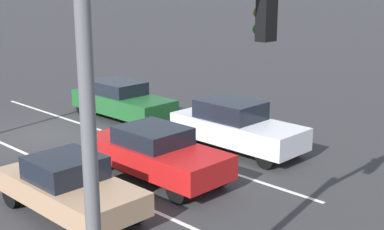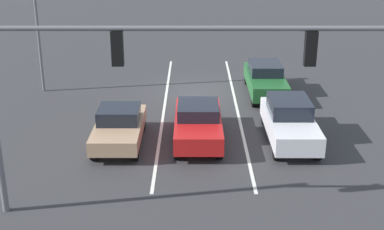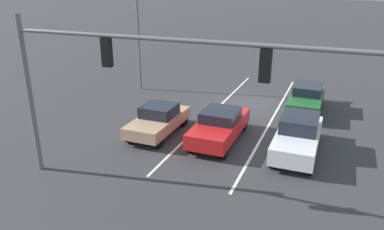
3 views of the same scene
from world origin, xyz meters
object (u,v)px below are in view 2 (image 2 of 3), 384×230
object	(u,v)px
car_white_leftlane_front	(290,121)
car_red_midlane_front	(198,122)
car_tan_rightlane_front	(119,126)
traffic_signal_gantry	(127,67)
car_darkgreen_leftlane_second	(265,79)

from	to	relation	value
car_white_leftlane_front	car_red_midlane_front	xyz separation A→B (m)	(3.58, 0.04, -0.05)
car_tan_rightlane_front	traffic_signal_gantry	size ratio (longest dim) A/B	0.34
car_darkgreen_leftlane_second	car_white_leftlane_front	bearing A→B (deg)	92.15
car_darkgreen_leftlane_second	car_red_midlane_front	bearing A→B (deg)	59.77
car_white_leftlane_front	car_darkgreen_leftlane_second	size ratio (longest dim) A/B	0.99
car_white_leftlane_front	traffic_signal_gantry	distance (m)	8.58
car_tan_rightlane_front	traffic_signal_gantry	bearing A→B (deg)	101.70
car_tan_rightlane_front	traffic_signal_gantry	xyz separation A→B (m)	(-1.04, 5.03, 3.75)
car_white_leftlane_front	car_darkgreen_leftlane_second	xyz separation A→B (m)	(0.22, -5.73, -0.02)
car_darkgreen_leftlane_second	traffic_signal_gantry	xyz separation A→B (m)	(5.37, 11.13, 3.68)
car_white_leftlane_front	car_tan_rightlane_front	size ratio (longest dim) A/B	1.13
traffic_signal_gantry	car_white_leftlane_front	bearing A→B (deg)	-135.97
car_tan_rightlane_front	traffic_signal_gantry	world-z (taller)	traffic_signal_gantry
car_tan_rightlane_front	car_darkgreen_leftlane_second	distance (m)	8.84
car_white_leftlane_front	car_red_midlane_front	world-z (taller)	car_white_leftlane_front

